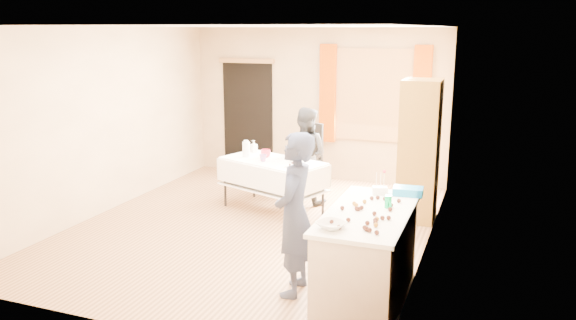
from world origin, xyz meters
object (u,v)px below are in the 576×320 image
at_px(counter, 368,257).
at_px(chair, 304,171).
at_px(woman, 305,155).
at_px(cabinet, 419,151).
at_px(party_table, 273,181).
at_px(girl, 295,215).

distance_m(counter, chair, 3.82).
distance_m(counter, woman, 3.25).
xyz_separation_m(cabinet, party_table, (-1.99, -0.37, -0.52)).
relative_size(chair, woman, 0.76).
xyz_separation_m(cabinet, chair, (-1.90, 0.75, -0.63)).
bearing_deg(cabinet, chair, 158.39).
bearing_deg(girl, counter, 91.20).
relative_size(counter, woman, 1.10).
height_order(counter, chair, chair).
relative_size(cabinet, woman, 1.33).
bearing_deg(woman, girl, 114.66).
bearing_deg(counter, girl, -173.91).
bearing_deg(woman, cabinet, -179.07).
xyz_separation_m(girl, woman, (-0.89, 2.89, -0.09)).
distance_m(party_table, chair, 1.13).
distance_m(counter, party_table, 2.94).
relative_size(counter, girl, 0.98).
height_order(cabinet, girl, cabinet).
bearing_deg(party_table, girl, -43.24).
height_order(cabinet, woman, cabinet).
bearing_deg(cabinet, party_table, -169.52).
xyz_separation_m(chair, girl, (1.09, -3.45, 0.48)).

